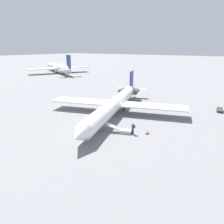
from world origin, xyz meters
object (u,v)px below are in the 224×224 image
(airplane_main, at_px, (116,103))
(passenger, at_px, (133,128))
(airplane_far_center, at_px, (59,67))
(boarding_stairs, at_px, (123,130))
(luggage_cart, at_px, (220,109))

(airplane_main, bearing_deg, passenger, 28.98)
(airplane_main, height_order, airplane_far_center, airplane_far_center)
(airplane_main, bearing_deg, airplane_far_center, -141.57)
(airplane_far_center, xyz_separation_m, boarding_stairs, (48.03, 68.08, -2.35))
(airplane_main, bearing_deg, luggage_cart, 108.99)
(boarding_stairs, relative_size, passenger, 2.37)
(airplane_far_center, xyz_separation_m, luggage_cart, (27.52, 77.93, -2.26))
(airplane_main, distance_m, boarding_stairs, 10.44)
(airplane_main, distance_m, passenger, 11.09)
(airplane_main, relative_size, passenger, 19.40)
(airplane_main, xyz_separation_m, airplane_far_center, (-40.13, -61.44, 0.75))
(airplane_far_center, height_order, passenger, airplane_far_center)
(luggage_cart, bearing_deg, airplane_far_center, -112.60)
(airplane_main, distance_m, airplane_far_center, 73.39)
(airplane_far_center, height_order, boarding_stairs, airplane_far_center)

